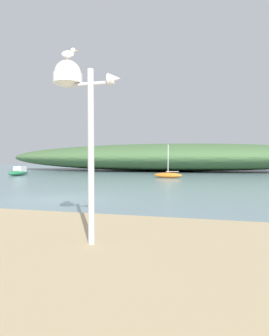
# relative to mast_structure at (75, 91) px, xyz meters

# --- Properties ---
(ground_plane) EXTENTS (120.00, 120.00, 0.00)m
(ground_plane) POSITION_rel_mast_structure_xyz_m (-3.93, 6.21, -3.08)
(ground_plane) COLOR gray
(distant_hill) EXTENTS (50.78, 15.82, 4.03)m
(distant_hill) POSITION_rel_mast_structure_xyz_m (-3.57, 36.56, -1.06)
(distant_hill) COLOR #476B3D
(distant_hill) RESTS_ON ground
(mast_structure) EXTENTS (1.32, 0.55, 3.46)m
(mast_structure) POSITION_rel_mast_structure_xyz_m (0.00, 0.00, 0.00)
(mast_structure) COLOR silver
(mast_structure) RESTS_ON beach_sand
(seagull_on_radar) EXTENTS (0.33, 0.15, 0.23)m
(seagull_on_radar) POSITION_rel_mast_structure_xyz_m (-0.12, 0.00, 0.72)
(seagull_on_radar) COLOR orange
(seagull_on_radar) RESTS_ON mast_structure
(motorboat_outer_mooring) EXTENTS (1.32, 3.27, 0.99)m
(motorboat_outer_mooring) POSITION_rel_mast_structure_xyz_m (-17.10, 20.88, -2.70)
(motorboat_outer_mooring) COLOR #287A4C
(motorboat_outer_mooring) RESTS_ON ground
(sailboat_inner_mooring) EXTENTS (2.70, 0.99, 3.13)m
(sailboat_inner_mooring) POSITION_rel_mast_structure_xyz_m (-0.98, 21.09, -2.80)
(sailboat_inner_mooring) COLOR orange
(sailboat_inner_mooring) RESTS_ON ground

